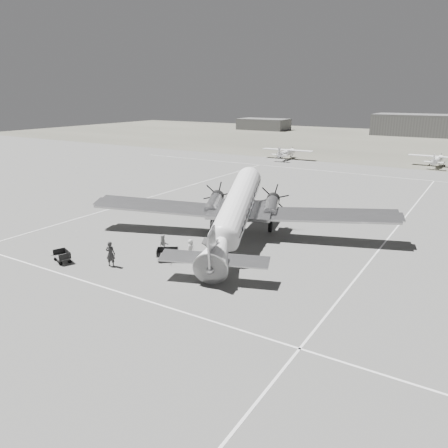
{
  "coord_description": "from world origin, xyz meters",
  "views": [
    {
      "loc": [
        19.17,
        -33.26,
        12.93
      ],
      "look_at": [
        0.4,
        -2.8,
        2.2
      ],
      "focal_mm": 35.0,
      "sensor_mm": 36.0,
      "label": 1
    }
  ],
  "objects_px": {
    "baggage_cart_near": "(168,255)",
    "light_plane_left": "(287,154)",
    "shed_secondary": "(264,124)",
    "dc3_airliner": "(236,212)",
    "light_plane_right": "(437,161)",
    "passenger": "(191,248)",
    "ground_crew": "(111,254)",
    "baggage_cart_far": "(62,256)",
    "hangar_main": "(445,126)",
    "ramp_agent": "(164,245)"
  },
  "relations": [
    {
      "from": "baggage_cart_near",
      "to": "light_plane_left",
      "type": "bearing_deg",
      "value": 71.46
    },
    {
      "from": "shed_secondary",
      "to": "dc3_airliner",
      "type": "distance_m",
      "value": 128.37
    },
    {
      "from": "light_plane_right",
      "to": "baggage_cart_near",
      "type": "bearing_deg",
      "value": -98.26
    },
    {
      "from": "shed_secondary",
      "to": "passenger",
      "type": "distance_m",
      "value": 132.53
    },
    {
      "from": "light_plane_left",
      "to": "ground_crew",
      "type": "distance_m",
      "value": 61.61
    },
    {
      "from": "baggage_cart_near",
      "to": "baggage_cart_far",
      "type": "xyz_separation_m",
      "value": [
        -6.96,
        -4.67,
        -0.04
      ]
    },
    {
      "from": "hangar_main",
      "to": "ramp_agent",
      "type": "distance_m",
      "value": 127.29
    },
    {
      "from": "dc3_airliner",
      "to": "ground_crew",
      "type": "relative_size",
      "value": 14.31
    },
    {
      "from": "light_plane_left",
      "to": "light_plane_right",
      "type": "xyz_separation_m",
      "value": [
        27.45,
        5.58,
        -0.02
      ]
    },
    {
      "from": "shed_secondary",
      "to": "light_plane_right",
      "type": "xyz_separation_m",
      "value": [
        65.61,
        -59.89,
        -0.91
      ]
    },
    {
      "from": "baggage_cart_far",
      "to": "ramp_agent",
      "type": "relative_size",
      "value": 0.88
    },
    {
      "from": "ramp_agent",
      "to": "passenger",
      "type": "height_order",
      "value": "ramp_agent"
    },
    {
      "from": "ramp_agent",
      "to": "passenger",
      "type": "distance_m",
      "value": 2.23
    },
    {
      "from": "hangar_main",
      "to": "ground_crew",
      "type": "distance_m",
      "value": 131.31
    },
    {
      "from": "hangar_main",
      "to": "dc3_airliner",
      "type": "bearing_deg",
      "value": -92.18
    },
    {
      "from": "dc3_airliner",
      "to": "baggage_cart_near",
      "type": "distance_m",
      "value": 7.59
    },
    {
      "from": "light_plane_left",
      "to": "baggage_cart_far",
      "type": "relative_size",
      "value": 6.58
    },
    {
      "from": "light_plane_right",
      "to": "passenger",
      "type": "bearing_deg",
      "value": -97.6
    },
    {
      "from": "light_plane_left",
      "to": "baggage_cart_far",
      "type": "distance_m",
      "value": 62.36
    },
    {
      "from": "light_plane_left",
      "to": "baggage_cart_far",
      "type": "bearing_deg",
      "value": -85.47
    },
    {
      "from": "passenger",
      "to": "shed_secondary",
      "type": "bearing_deg",
      "value": 24.13
    },
    {
      "from": "light_plane_left",
      "to": "ramp_agent",
      "type": "distance_m",
      "value": 58.26
    },
    {
      "from": "shed_secondary",
      "to": "passenger",
      "type": "xyz_separation_m",
      "value": [
        54.12,
        -120.97,
        -1.26
      ]
    },
    {
      "from": "shed_secondary",
      "to": "baggage_cart_far",
      "type": "distance_m",
      "value": 135.42
    },
    {
      "from": "baggage_cart_far",
      "to": "ground_crew",
      "type": "relative_size",
      "value": 0.8
    },
    {
      "from": "baggage_cart_far",
      "to": "passenger",
      "type": "distance_m",
      "value": 10.24
    },
    {
      "from": "shed_secondary",
      "to": "ramp_agent",
      "type": "distance_m",
      "value": 132.71
    },
    {
      "from": "light_plane_right",
      "to": "passenger",
      "type": "distance_m",
      "value": 62.15
    },
    {
      "from": "hangar_main",
      "to": "light_plane_right",
      "type": "bearing_deg",
      "value": -85.06
    },
    {
      "from": "hangar_main",
      "to": "ground_crew",
      "type": "height_order",
      "value": "hangar_main"
    },
    {
      "from": "light_plane_left",
      "to": "baggage_cart_near",
      "type": "xyz_separation_m",
      "value": [
        14.9,
        -57.18,
        -0.61
      ]
    },
    {
      "from": "light_plane_left",
      "to": "ramp_agent",
      "type": "xyz_separation_m",
      "value": [
        14.0,
        -56.56,
        -0.18
      ]
    },
    {
      "from": "shed_secondary",
      "to": "light_plane_left",
      "type": "distance_m",
      "value": 75.79
    },
    {
      "from": "shed_secondary",
      "to": "ramp_agent",
      "type": "xyz_separation_m",
      "value": [
        52.16,
        -122.03,
        -1.07
      ]
    },
    {
      "from": "ground_crew",
      "to": "passenger",
      "type": "height_order",
      "value": "ground_crew"
    },
    {
      "from": "shed_secondary",
      "to": "light_plane_right",
      "type": "relative_size",
      "value": 1.72
    },
    {
      "from": "dc3_airliner",
      "to": "hangar_main",
      "type": "bearing_deg",
      "value": 68.02
    },
    {
      "from": "hangar_main",
      "to": "passenger",
      "type": "xyz_separation_m",
      "value": [
        -5.88,
        -125.97,
        -2.56
      ]
    },
    {
      "from": "hangar_main",
      "to": "light_plane_left",
      "type": "bearing_deg",
      "value": -107.22
    },
    {
      "from": "ground_crew",
      "to": "passenger",
      "type": "xyz_separation_m",
      "value": [
        4.04,
        4.95,
        -0.27
      ]
    },
    {
      "from": "light_plane_left",
      "to": "hangar_main",
      "type": "bearing_deg",
      "value": 70.0
    },
    {
      "from": "hangar_main",
      "to": "shed_secondary",
      "type": "distance_m",
      "value": 60.22
    },
    {
      "from": "baggage_cart_near",
      "to": "light_plane_right",
      "type": "bearing_deg",
      "value": 45.54
    },
    {
      "from": "hangar_main",
      "to": "light_plane_right",
      "type": "height_order",
      "value": "hangar_main"
    },
    {
      "from": "ground_crew",
      "to": "ramp_agent",
      "type": "height_order",
      "value": "ground_crew"
    },
    {
      "from": "baggage_cart_near",
      "to": "passenger",
      "type": "bearing_deg",
      "value": 24.59
    },
    {
      "from": "light_plane_left",
      "to": "light_plane_right",
      "type": "bearing_deg",
      "value": 8.7
    },
    {
      "from": "light_plane_left",
      "to": "light_plane_right",
      "type": "relative_size",
      "value": 1.02
    },
    {
      "from": "shed_secondary",
      "to": "dc3_airliner",
      "type": "xyz_separation_m",
      "value": [
        55.4,
        -115.8,
        0.77
      ]
    },
    {
      "from": "dc3_airliner",
      "to": "ground_crew",
      "type": "bearing_deg",
      "value": -137.55
    }
  ]
}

